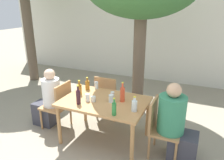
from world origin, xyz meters
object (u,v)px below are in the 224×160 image
object	(u,v)px
dining_table_front	(104,105)
soda_bottle_2	(122,94)
patio_chair_2	(108,95)
wine_bottle_4	(78,97)
water_bottle_1	(134,106)
drinking_glass_2	(112,95)
person_seated_1	(176,126)
amber_bottle_5	(79,89)
green_bottle_0	(114,109)
amber_bottle_3	(87,85)
drinking_glass_0	(93,99)
drinking_glass_3	(111,99)
patio_chair_0	(59,103)
person_seated_0	(48,101)
drinking_glass_4	(88,98)
patio_chair_1	(160,125)
drinking_glass_1	(96,85)

from	to	relation	value
dining_table_front	soda_bottle_2	xyz separation A→B (m)	(0.28, 0.08, 0.20)
patio_chair_2	wine_bottle_4	world-z (taller)	wine_bottle_4
water_bottle_1	drinking_glass_2	size ratio (longest dim) A/B	2.13
person_seated_1	amber_bottle_5	world-z (taller)	person_seated_1
green_bottle_0	amber_bottle_3	xyz separation A→B (m)	(-0.82, 0.68, -0.01)
drinking_glass_0	drinking_glass_3	distance (m)	0.28
patio_chair_0	wine_bottle_4	xyz separation A→B (m)	(0.60, -0.27, 0.35)
person_seated_0	soda_bottle_2	size ratio (longest dim) A/B	3.46
patio_chair_0	amber_bottle_5	bearing A→B (deg)	95.78
person_seated_0	person_seated_1	size ratio (longest dim) A/B	0.95
patio_chair_2	wine_bottle_4	distance (m)	1.03
green_bottle_0	water_bottle_1	size ratio (longest dim) A/B	1.14
person_seated_0	soda_bottle_2	xyz separation A→B (m)	(1.43, 0.08, 0.36)
person_seated_1	green_bottle_0	bearing A→B (deg)	115.42
soda_bottle_2	drinking_glass_4	distance (m)	0.56
patio_chair_1	drinking_glass_1	bearing A→B (deg)	72.45
soda_bottle_2	drinking_glass_2	world-z (taller)	soda_bottle_2
person_seated_0	wine_bottle_4	world-z (taller)	person_seated_0
patio_chair_1	drinking_glass_0	world-z (taller)	patio_chair_1
green_bottle_0	drinking_glass_2	world-z (taller)	green_bottle_0
drinking_glass_1	drinking_glass_3	xyz separation A→B (m)	(0.48, -0.42, -0.00)
amber_bottle_3	drinking_glass_2	distance (m)	0.59
patio_chair_0	patio_chair_2	bearing A→B (deg)	137.51
drinking_glass_1	water_bottle_1	bearing A→B (deg)	-31.43
dining_table_front	patio_chair_0	size ratio (longest dim) A/B	1.54
dining_table_front	person_seated_0	size ratio (longest dim) A/B	1.21
drinking_glass_3	drinking_glass_4	world-z (taller)	drinking_glass_3
wine_bottle_4	amber_bottle_5	bearing A→B (deg)	119.44
amber_bottle_3	drinking_glass_1	world-z (taller)	amber_bottle_3
soda_bottle_2	drinking_glass_1	distance (m)	0.71
amber_bottle_3	drinking_glass_1	distance (m)	0.17
amber_bottle_5	drinking_glass_3	world-z (taller)	amber_bottle_5
dining_table_front	drinking_glass_2	size ratio (longest dim) A/B	12.62
patio_chair_0	amber_bottle_3	size ratio (longest dim) A/B	3.83
person_seated_1	drinking_glass_2	world-z (taller)	person_seated_1
green_bottle_0	drinking_glass_1	bearing A→B (deg)	131.35
amber_bottle_3	drinking_glass_0	distance (m)	0.53
patio_chair_2	drinking_glass_0	bearing A→B (deg)	98.99
dining_table_front	wine_bottle_4	distance (m)	0.46
soda_bottle_2	drinking_glass_3	xyz separation A→B (m)	(-0.15, -0.10, -0.06)
green_bottle_0	amber_bottle_3	bearing A→B (deg)	140.13
amber_bottle_3	drinking_glass_0	world-z (taller)	amber_bottle_3
drinking_glass_1	green_bottle_0	bearing A→B (deg)	-48.65
green_bottle_0	drinking_glass_3	bearing A→B (deg)	119.80
green_bottle_0	soda_bottle_2	size ratio (longest dim) A/B	0.81
drinking_glass_0	patio_chair_1	bearing A→B (deg)	5.58
drinking_glass_0	drinking_glass_1	bearing A→B (deg)	112.54
dining_table_front	amber_bottle_3	xyz separation A→B (m)	(-0.48, 0.30, 0.17)
water_bottle_1	drinking_glass_0	distance (m)	0.70
drinking_glass_0	person_seated_1	bearing A→B (deg)	4.59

